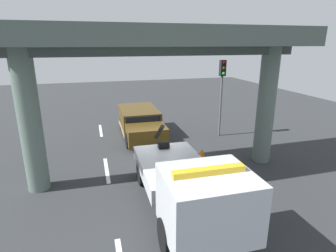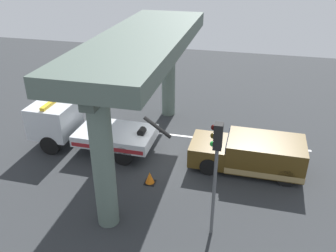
{
  "view_description": "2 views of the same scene",
  "coord_description": "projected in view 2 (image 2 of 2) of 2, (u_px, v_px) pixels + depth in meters",
  "views": [
    {
      "loc": [
        11.49,
        -2.71,
        5.45
      ],
      "look_at": [
        -0.78,
        0.76,
        1.58
      ],
      "focal_mm": 29.25,
      "sensor_mm": 36.0,
      "label": 1
    },
    {
      "loc": [
        -3.75,
        14.61,
        9.59
      ],
      "look_at": [
        -0.11,
        -0.57,
        1.46
      ],
      "focal_mm": 38.03,
      "sensor_mm": 36.0,
      "label": 2
    }
  ],
  "objects": [
    {
      "name": "traffic_light_near",
      "position": [
        216.0,
        157.0,
        11.67
      ],
      "size": [
        0.39,
        0.32,
        4.53
      ],
      "color": "#515456",
      "rests_on": "ground"
    },
    {
      "name": "traffic_cone_orange",
      "position": [
        150.0,
        178.0,
        15.77
      ],
      "size": [
        0.47,
        0.47,
        0.56
      ],
      "color": "orange",
      "rests_on": "ground"
    },
    {
      "name": "overpass_structure",
      "position": [
        142.0,
        55.0,
        15.63
      ],
      "size": [
        3.6,
        11.91,
        6.05
      ],
      "color": "#596B60",
      "rests_on": "ground"
    },
    {
      "name": "lane_stripe_east",
      "position": [
        75.0,
        123.0,
        21.06
      ],
      "size": [
        2.6,
        0.16,
        0.01
      ],
      "primitive_type": "cube",
      "color": "silver",
      "rests_on": "ground"
    },
    {
      "name": "lane_stripe_mid",
      "position": [
        173.0,
        135.0,
        19.82
      ],
      "size": [
        2.6,
        0.16,
        0.01
      ],
      "primitive_type": "cube",
      "color": "silver",
      "rests_on": "ground"
    },
    {
      "name": "tow_truck_white",
      "position": [
        80.0,
        126.0,
        18.17
      ],
      "size": [
        7.27,
        2.5,
        2.46
      ],
      "color": "silver",
      "rests_on": "ground"
    },
    {
      "name": "lane_stripe_west",
      "position": [
        285.0,
        148.0,
        18.57
      ],
      "size": [
        2.6,
        0.16,
        0.01
      ],
      "primitive_type": "cube",
      "color": "silver",
      "rests_on": "ground"
    },
    {
      "name": "ground_plane",
      "position": [
        163.0,
        158.0,
        17.84
      ],
      "size": [
        60.0,
        40.0,
        0.1
      ],
      "primitive_type": "cube",
      "color": "#2D3033"
    },
    {
      "name": "towed_van_green",
      "position": [
        252.0,
        154.0,
        16.57
      ],
      "size": [
        5.23,
        2.28,
        1.58
      ],
      "color": "#4C3814",
      "rests_on": "ground"
    }
  ]
}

